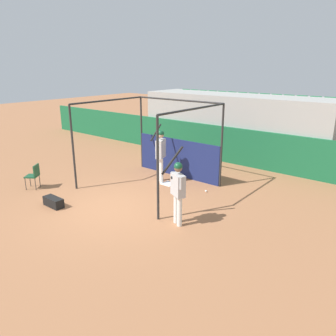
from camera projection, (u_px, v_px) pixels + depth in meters
ground_plane at (111, 207)px, 9.74m from camera, size 60.00×60.00×0.00m
outfield_wall at (221, 144)px, 14.20m from camera, size 24.00×0.12×1.54m
bleacher_section at (236, 125)px, 14.94m from camera, size 8.70×2.40×2.82m
batting_cage at (169, 147)px, 11.73m from camera, size 3.77×3.34×2.88m
home_plate at (168, 184)px, 11.63m from camera, size 0.44×0.44×0.02m
player_batter at (161, 150)px, 11.50m from camera, size 0.65×0.83×2.00m
player_waiting at (178, 188)px, 8.39m from camera, size 0.83×0.58×2.05m
folding_chair at (34, 174)px, 11.06m from camera, size 0.56×0.56×0.84m
equipment_bag at (53, 202)px, 9.74m from camera, size 0.70×0.28×0.28m
baseball at (206, 191)px, 10.86m from camera, size 0.07×0.07×0.07m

